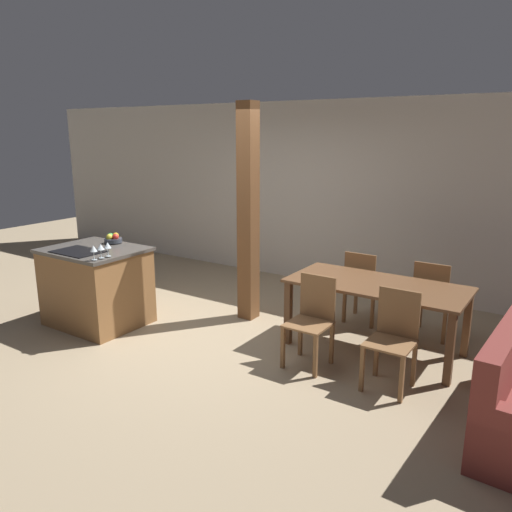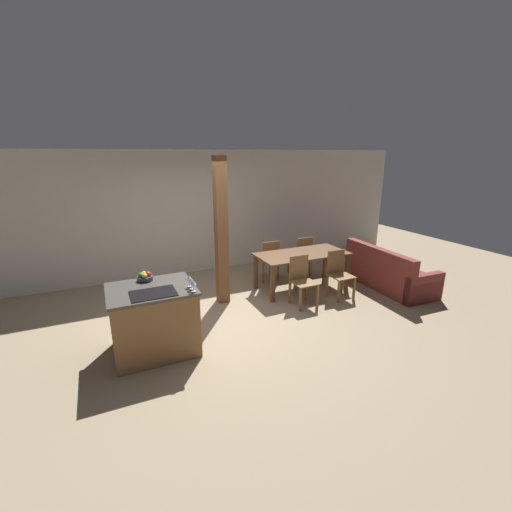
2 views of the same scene
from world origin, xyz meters
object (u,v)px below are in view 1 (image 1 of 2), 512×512
object	(u,v)px
kitchen_island	(97,286)
dining_table	(376,293)
wine_glass_near	(93,249)
wine_glass_far	(108,246)
dining_chair_far_right	(432,298)
dining_chair_near_right	(393,337)
wine_glass_middle	(101,247)
fruit_bowl	(113,239)
dining_chair_near_left	(312,319)
timber_post	(248,214)
dining_chair_far_left	(363,286)

from	to	relation	value
kitchen_island	dining_table	world-z (taller)	kitchen_island
wine_glass_near	wine_glass_far	bearing A→B (deg)	90.00
dining_chair_far_right	kitchen_island	bearing A→B (deg)	27.14
wine_glass_near	dining_chair_near_right	world-z (taller)	wine_glass_near
dining_table	wine_glass_middle	bearing A→B (deg)	-151.51
fruit_bowl	wine_glass_middle	size ratio (longest dim) A/B	1.37
wine_glass_near	dining_chair_far_right	world-z (taller)	wine_glass_near
wine_glass_middle	dining_chair_near_left	world-z (taller)	wine_glass_middle
wine_glass_near	dining_chair_near_left	xyz separation A→B (m)	(2.16, 0.83, -0.59)
wine_glass_middle	dining_chair_near_right	size ratio (longest dim) A/B	0.17
dining_chair_near_left	timber_post	xyz separation A→B (m)	(-1.24, 0.71, 0.83)
kitchen_island	dining_chair_far_left	xyz separation A→B (m)	(2.64, 1.77, 0.00)
wine_glass_far	dining_chair_near_left	bearing A→B (deg)	16.60
wine_glass_far	dining_chair_near_left	world-z (taller)	wine_glass_far
dining_chair_far_right	dining_table	bearing A→B (deg)	58.19
kitchen_island	wine_glass_near	xyz separation A→B (m)	(0.48, -0.37, 0.59)
dining_chair_near_right	timber_post	distance (m)	2.33
wine_glass_middle	timber_post	distance (m)	1.73
wine_glass_far	dining_chair_near_right	world-z (taller)	wine_glass_far
dining_chair_far_left	kitchen_island	bearing A→B (deg)	33.85
timber_post	wine_glass_far	bearing A→B (deg)	-124.21
dining_chair_near_left	dining_table	bearing A→B (deg)	58.19
dining_chair_far_left	dining_chair_far_right	xyz separation A→B (m)	(0.81, 0.00, 0.00)
wine_glass_middle	dining_chair_far_left	xyz separation A→B (m)	(2.16, 2.05, -0.59)
wine_glass_near	wine_glass_middle	xyz separation A→B (m)	(0.00, 0.09, 0.00)
dining_chair_far_left	timber_post	world-z (taller)	timber_post
dining_chair_far_left	timber_post	xyz separation A→B (m)	(-1.24, -0.60, 0.83)
dining_chair_near_right	timber_post	world-z (taller)	timber_post
kitchen_island	wine_glass_far	size ratio (longest dim) A/B	7.20
dining_chair_near_right	wine_glass_near	bearing A→B (deg)	-164.40
dining_table	dining_chair_far_left	size ratio (longest dim) A/B	2.04
wine_glass_middle	dining_chair_near_left	size ratio (longest dim) A/B	0.17
kitchen_island	dining_chair_near_left	xyz separation A→B (m)	(2.64, 0.46, 0.00)
dining_chair_near_right	dining_chair_far_right	distance (m)	1.31
wine_glass_middle	wine_glass_far	bearing A→B (deg)	90.00
wine_glass_middle	dining_chair_near_left	xyz separation A→B (m)	(2.16, 0.74, -0.59)
wine_glass_near	dining_table	world-z (taller)	wine_glass_near
timber_post	dining_chair_far_right	bearing A→B (deg)	16.37
fruit_bowl	wine_glass_far	bearing A→B (deg)	-44.98
fruit_bowl	dining_chair_near_left	distance (m)	2.72
fruit_bowl	dining_chair_far_left	distance (m)	3.08
fruit_bowl	dining_table	bearing A→B (deg)	14.50
dining_table	dining_chair_near_left	world-z (taller)	dining_chair_near_left
fruit_bowl	dining_chair_far_right	bearing A→B (deg)	22.63
dining_table	kitchen_island	bearing A→B (deg)	-159.92
wine_glass_middle	dining_chair_far_right	bearing A→B (deg)	34.57
wine_glass_near	fruit_bowl	bearing A→B (deg)	126.16
wine_glass_middle	dining_chair_far_left	distance (m)	3.03
kitchen_island	fruit_bowl	xyz separation A→B (m)	(-0.03, 0.32, 0.52)
dining_table	dining_chair_far_left	xyz separation A→B (m)	(-0.41, 0.66, -0.17)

